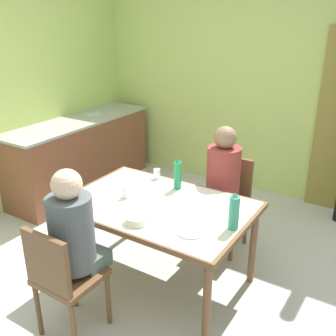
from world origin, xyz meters
TOP-DOWN VIEW (x-y plane):
  - ground_plane at (0.00, 0.00)m, footprint 6.09×6.09m
  - wall_back at (0.00, 2.34)m, footprint 4.19×0.10m
  - wall_left at (-2.00, 0.59)m, footprint 0.10×3.51m
  - kitchen_counter at (-1.67, 1.14)m, footprint 0.61×2.04m
  - dining_table at (0.22, 0.07)m, footprint 1.45×0.97m
  - chair_near_diner at (0.01, -0.76)m, footprint 0.40×0.40m
  - chair_far_diner at (0.45, 0.91)m, footprint 0.40×0.40m
  - person_near_diner at (0.01, -0.63)m, footprint 0.30×0.37m
  - person_far_diner at (0.45, 0.77)m, footprint 0.30×0.37m
  - water_bottle_green_near at (0.20, 0.40)m, footprint 0.07×0.07m
  - water_bottle_green_far at (0.87, 0.04)m, footprint 0.07×0.07m
  - serving_bowl_center at (0.26, -0.25)m, footprint 0.17×0.17m
  - dinner_plate_near_left at (0.64, -0.16)m, footprint 0.20×0.20m
  - dinner_plate_near_right at (-0.21, 0.26)m, footprint 0.20×0.20m
  - drinking_glass_by_near_diner at (-0.06, 0.03)m, footprint 0.06×0.06m
  - drinking_glass_by_far_diner at (-0.06, 0.48)m, footprint 0.06×0.06m
  - cutlery_knife_near at (-0.02, 0.17)m, footprint 0.07×0.15m
  - cutlery_fork_near at (0.37, 0.00)m, footprint 0.10×0.13m
  - cutlery_knife_far at (0.69, 0.09)m, footprint 0.10×0.13m
  - cutlery_fork_far at (0.07, -0.23)m, footprint 0.03×0.15m

SIDE VIEW (x-z plane):
  - ground_plane at x=0.00m, z-range 0.00..0.00m
  - kitchen_counter at x=-1.67m, z-range 0.00..0.91m
  - chair_near_diner at x=0.01m, z-range 0.06..0.93m
  - chair_far_diner at x=0.45m, z-range 0.06..0.93m
  - dining_table at x=0.22m, z-range 0.30..1.03m
  - cutlery_knife_near at x=-0.02m, z-range 0.73..0.74m
  - cutlery_fork_near at x=0.37m, z-range 0.73..0.74m
  - cutlery_knife_far at x=0.69m, z-range 0.73..0.74m
  - cutlery_fork_far at x=0.07m, z-range 0.73..0.74m
  - dinner_plate_near_left at x=0.64m, z-range 0.73..0.74m
  - dinner_plate_near_right at x=-0.21m, z-range 0.73..0.74m
  - serving_bowl_center at x=0.26m, z-range 0.73..0.79m
  - drinking_glass_by_far_diner at x=-0.06m, z-range 0.73..0.82m
  - drinking_glass_by_near_diner at x=-0.06m, z-range 0.73..0.82m
  - person_near_diner at x=0.01m, z-range 0.40..1.17m
  - person_far_diner at x=0.45m, z-range 0.40..1.17m
  - water_bottle_green_near at x=0.20m, z-range 0.72..0.99m
  - water_bottle_green_far at x=0.87m, z-range 0.72..1.00m
  - wall_back at x=0.00m, z-range 0.00..2.62m
  - wall_left at x=-2.00m, z-range 0.00..2.62m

